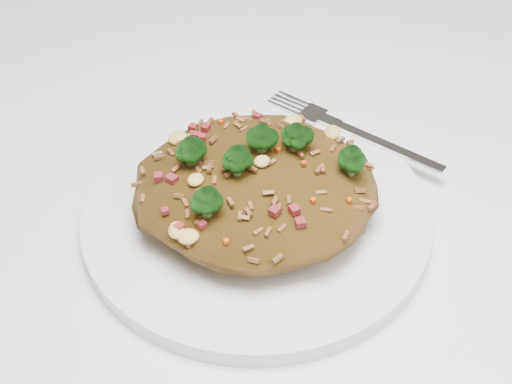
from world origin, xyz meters
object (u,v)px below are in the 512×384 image
(dining_table, at_px, (132,311))
(plate, at_px, (256,214))
(fried_rice, at_px, (256,178))
(fork, at_px, (362,135))

(dining_table, relative_size, plate, 4.71)
(fried_rice, bearing_deg, fork, 43.56)
(dining_table, bearing_deg, fried_rice, 8.59)
(dining_table, height_order, plate, plate)
(fried_rice, bearing_deg, dining_table, -171.41)
(dining_table, bearing_deg, fork, 27.41)
(dining_table, distance_m, plate, 0.14)
(plate, height_order, fork, fork)
(plate, relative_size, fork, 1.83)
(plate, xyz_separation_m, fried_rice, (0.00, -0.00, 0.04))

